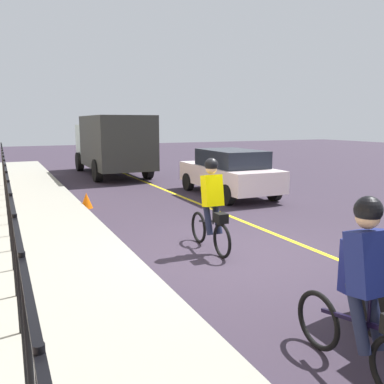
{
  "coord_description": "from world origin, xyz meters",
  "views": [
    {
      "loc": [
        -6.34,
        3.87,
        2.49
      ],
      "look_at": [
        1.42,
        0.17,
        1.0
      ],
      "focal_mm": 37.68,
      "sensor_mm": 36.0,
      "label": 1
    }
  ],
  "objects_px": {
    "cyclist_follow": "(365,292)",
    "traffic_cone_near": "(86,201)",
    "cyclist_lead": "(212,205)",
    "box_truck_background": "(112,143)",
    "patrol_sedan": "(229,172)"
  },
  "relations": [
    {
      "from": "traffic_cone_near",
      "to": "box_truck_background",
      "type": "bearing_deg",
      "value": -20.38
    },
    {
      "from": "cyclist_follow",
      "to": "box_truck_background",
      "type": "distance_m",
      "value": 16.39
    },
    {
      "from": "box_truck_background",
      "to": "traffic_cone_near",
      "type": "xyz_separation_m",
      "value": [
        -7.02,
        2.61,
        -1.32
      ]
    },
    {
      "from": "cyclist_follow",
      "to": "traffic_cone_near",
      "type": "xyz_separation_m",
      "value": [
        9.26,
        0.82,
        -0.68
      ]
    },
    {
      "from": "cyclist_lead",
      "to": "box_truck_background",
      "type": "height_order",
      "value": "box_truck_background"
    },
    {
      "from": "cyclist_lead",
      "to": "box_truck_background",
      "type": "xyz_separation_m",
      "value": [
        12.13,
        -1.19,
        0.64
      ]
    },
    {
      "from": "cyclist_follow",
      "to": "patrol_sedan",
      "type": "xyz_separation_m",
      "value": [
        9.27,
        -4.02,
        -0.09
      ]
    },
    {
      "from": "cyclist_lead",
      "to": "traffic_cone_near",
      "type": "distance_m",
      "value": 5.35
    },
    {
      "from": "box_truck_background",
      "to": "cyclist_lead",
      "type": "bearing_deg",
      "value": 174.92
    },
    {
      "from": "patrol_sedan",
      "to": "box_truck_background",
      "type": "distance_m",
      "value": 7.39
    },
    {
      "from": "cyclist_lead",
      "to": "cyclist_follow",
      "type": "relative_size",
      "value": 1.0
    },
    {
      "from": "cyclist_lead",
      "to": "traffic_cone_near",
      "type": "bearing_deg",
      "value": 17.54
    },
    {
      "from": "cyclist_lead",
      "to": "patrol_sedan",
      "type": "height_order",
      "value": "cyclist_lead"
    },
    {
      "from": "box_truck_background",
      "to": "traffic_cone_near",
      "type": "height_order",
      "value": "box_truck_background"
    },
    {
      "from": "cyclist_follow",
      "to": "traffic_cone_near",
      "type": "bearing_deg",
      "value": 7.15
    }
  ]
}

